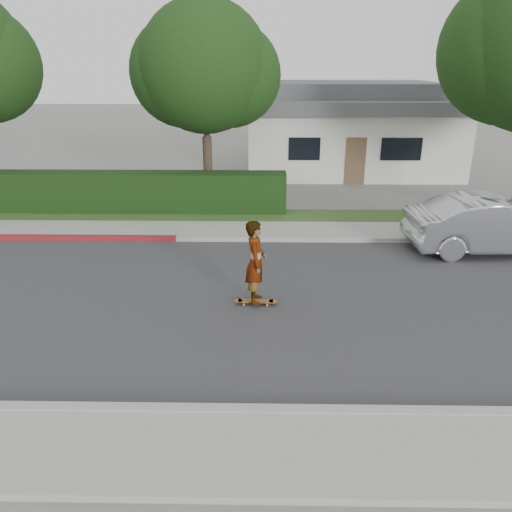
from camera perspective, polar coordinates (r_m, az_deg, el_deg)
The scene contains 12 objects.
ground at distance 12.26m, azimuth -16.86°, elevation -4.68°, with size 120.00×120.00×0.00m, color slate.
road at distance 12.26m, azimuth -16.86°, elevation -4.66°, with size 60.00×8.00×0.01m, color #2D2D30.
curb_near at distance 8.97m, azimuth -24.73°, elevation -15.60°, with size 60.00×0.20×0.15m, color #9E9E99.
curb_far at distance 15.88m, azimuth -12.64°, elevation 1.98°, with size 60.00×0.20×0.15m, color #9E9E99.
sidewalk_far at distance 16.72m, azimuth -11.95°, elevation 2.94°, with size 60.00×1.60×0.12m, color gray.
planting_strip at distance 18.21m, azimuth -10.89°, elevation 4.49°, with size 60.00×1.60×0.10m, color #2D4C1E.
hedge at distance 19.42m, azimuth -19.45°, elevation 6.84°, with size 15.00×1.00×1.50m, color black.
tree_center at distance 19.80m, azimuth -5.88°, elevation 20.33°, with size 5.66×4.84×7.44m.
house at distance 27.00m, azimuth 10.41°, elevation 14.32°, with size 10.60×8.60×4.30m.
skateboard at distance 11.42m, azimuth -0.04°, elevation -5.19°, with size 0.99×0.21×0.09m.
skateboarder at distance 11.03m, azimuth -0.04°, elevation -0.69°, with size 0.69×0.46×1.90m, color white.
car_silver at distance 15.92m, azimuth 25.66°, elevation 3.23°, with size 1.73×4.97×1.64m, color #A5A6AB.
Camera 1 is at (3.72, -10.48, 5.15)m, focal length 35.00 mm.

